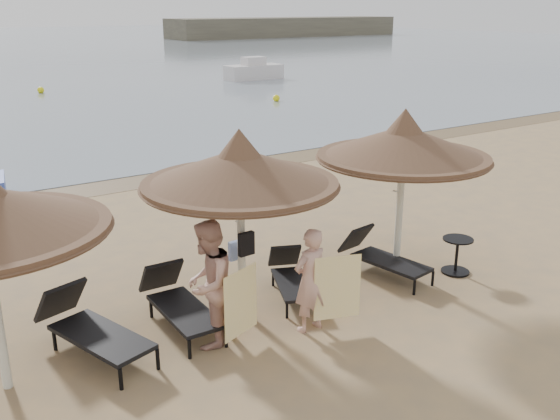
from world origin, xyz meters
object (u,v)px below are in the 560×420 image
(palapa_right, at_px, (404,144))
(lounger_far_right, at_px, (380,255))
(lounger_far_left, at_px, (89,326))
(palapa_center, at_px, (240,169))
(lounger_near_left, at_px, (178,301))
(lounger_near_right, at_px, (291,276))
(person_left, at_px, (208,274))
(person_right, at_px, (310,272))
(side_table, at_px, (457,257))

(palapa_right, bearing_deg, lounger_far_right, 161.60)
(lounger_far_left, bearing_deg, palapa_center, -21.32)
(palapa_center, relative_size, palapa_right, 0.99)
(lounger_near_left, bearing_deg, lounger_near_right, -1.33)
(lounger_far_left, xyz_separation_m, person_left, (1.61, -0.77, 0.72))
(lounger_near_left, xyz_separation_m, person_left, (0.14, -0.84, 0.74))
(lounger_near_left, bearing_deg, lounger_far_right, -3.52)
(palapa_right, height_order, lounger_near_right, palapa_right)
(lounger_far_left, bearing_deg, lounger_near_right, -17.24)
(palapa_center, relative_size, lounger_far_right, 1.63)
(person_right, bearing_deg, side_table, 178.52)
(palapa_right, bearing_deg, side_table, -35.98)
(palapa_right, relative_size, lounger_near_left, 1.58)
(person_right, bearing_deg, lounger_far_right, -162.45)
(palapa_right, distance_m, side_table, 2.49)
(lounger_far_right, height_order, person_right, person_right)
(side_table, bearing_deg, person_left, 176.81)
(lounger_near_right, bearing_deg, palapa_center, -148.31)
(palapa_right, distance_m, lounger_far_right, 2.19)
(lounger_far_left, relative_size, person_right, 1.13)
(palapa_right, xyz_separation_m, lounger_far_right, (-0.32, 0.11, -2.16))
(lounger_far_left, relative_size, lounger_near_left, 1.10)
(lounger_far_left, distance_m, side_table, 6.89)
(palapa_center, height_order, palapa_right, palapa_right)
(lounger_near_right, bearing_deg, lounger_near_left, -159.81)
(lounger_far_left, height_order, person_left, person_left)
(lounger_far_left, xyz_separation_m, lounger_near_left, (1.47, 0.07, -0.02))
(lounger_near_left, distance_m, lounger_far_right, 4.10)
(person_left, relative_size, person_right, 1.16)
(palapa_right, distance_m, lounger_near_right, 3.17)
(lounger_near_left, bearing_deg, palapa_right, -4.55)
(lounger_far_right, bearing_deg, lounger_far_left, 168.63)
(side_table, bearing_deg, palapa_right, 144.02)
(side_table, bearing_deg, lounger_far_left, 171.18)
(side_table, bearing_deg, lounger_near_left, 168.05)
(lounger_near_right, distance_m, lounger_far_right, 1.94)
(palapa_center, bearing_deg, lounger_far_right, -1.40)
(lounger_near_right, relative_size, person_right, 0.89)
(palapa_center, bearing_deg, person_right, -60.84)
(lounger_far_right, bearing_deg, side_table, -40.55)
(lounger_far_left, xyz_separation_m, lounger_far_right, (5.55, -0.27, -0.05))
(palapa_right, height_order, lounger_far_right, palapa_right)
(person_left, distance_m, person_right, 1.60)
(palapa_right, height_order, lounger_near_left, palapa_right)
(palapa_right, distance_m, lounger_far_left, 6.25)
(lounger_near_right, height_order, person_right, person_right)
(person_right, bearing_deg, person_left, -23.59)
(side_table, distance_m, person_right, 3.75)
(lounger_far_right, xyz_separation_m, person_left, (-3.94, -0.49, 0.77))
(lounger_near_left, relative_size, person_left, 0.88)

